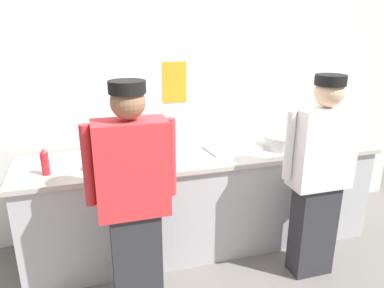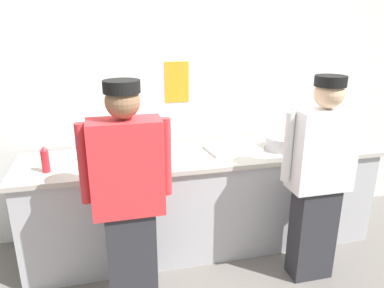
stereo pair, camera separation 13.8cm
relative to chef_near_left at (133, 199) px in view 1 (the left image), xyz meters
The scene contains 11 objects.
ground_plane 1.21m from the chef_near_left, 22.43° to the left, with size 9.00×9.00×0.00m, color slate.
wall_back 1.49m from the chef_near_left, 58.69° to the left, with size 5.06×0.11×2.88m.
prep_counter 1.10m from the chef_near_left, 43.61° to the left, with size 3.23×0.74×0.93m.
chef_near_left is the anchor object (origin of this frame).
chef_center 1.48m from the chef_near_left, ahead, with size 0.61×0.24×1.69m.
plate_stack_front 0.55m from the chef_near_left, 77.71° to the left, with size 0.20×0.20×0.07m.
mixing_bowl_steel 1.62m from the chef_near_left, 22.82° to the left, with size 0.38×0.38×0.12m, color #B7BABF.
sheet_tray 1.22m from the chef_near_left, 35.28° to the left, with size 0.47×0.31×0.02m, color #B7BABF.
squeeze_bottle_primary 0.82m from the chef_near_left, 136.50° to the left, with size 0.06×0.06×0.21m.
ramekin_green_sauce 2.11m from the chef_near_left, 13.35° to the left, with size 0.11×0.11×0.05m.
ramekin_red_sauce 0.64m from the chef_near_left, 115.36° to the left, with size 0.10×0.10×0.05m.
Camera 1 is at (-0.96, -2.51, 2.04)m, focal length 33.67 mm.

